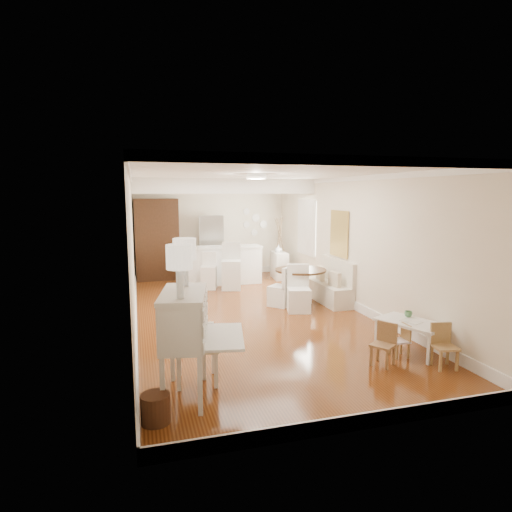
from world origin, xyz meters
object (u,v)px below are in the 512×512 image
breakfast_counter (224,265)px  sideboard (279,265)px  secretary_bureau (184,345)px  bar_stool_left (209,271)px  fridge (223,246)px  slip_chair_far (280,286)px  bar_stool_right (231,266)px  kids_chair_a (383,345)px  kids_chair_c (445,346)px  wicker_basket (156,408)px  pantry_cabinet (157,240)px  slip_chair_near (299,289)px  kids_table (410,337)px  dining_table (300,286)px  kids_chair_b (399,340)px  gustavian_armchair (197,344)px

breakfast_counter → sideboard: bearing=9.1°
secretary_bureau → bar_stool_left: bearing=89.0°
fridge → slip_chair_far: bearing=-82.1°
slip_chair_far → bar_stool_right: bearing=-113.1°
kids_chair_a → secretary_bureau: bearing=-120.6°
breakfast_counter → kids_chair_c: bearing=-74.2°
breakfast_counter → sideboard: 1.72m
wicker_basket → pantry_cabinet: 8.01m
slip_chair_near → slip_chair_far: bearing=127.9°
secretary_bureau → breakfast_counter: size_ratio=0.64×
secretary_bureau → kids_chair_a: secretary_bureau is taller
wicker_basket → slip_chair_near: size_ratio=0.33×
slip_chair_near → pantry_cabinet: 5.05m
bar_stool_left → pantry_cabinet: (-1.20, 1.63, 0.68)m
secretary_bureau → bar_stool_right: bearing=83.4°
wicker_basket → slip_chair_near: slip_chair_near is taller
kids_chair_a → bar_stool_left: size_ratio=0.66×
kids_table → kids_chair_a: kids_chair_a is taller
secretary_bureau → wicker_basket: (-0.38, -0.51, -0.49)m
pantry_cabinet → kids_chair_c: bearing=-64.9°
kids_chair_a → sideboard: size_ratio=0.77×
slip_chair_near → breakfast_counter: (-0.94, 3.17, 0.03)m
slip_chair_near → bar_stool_right: bearing=124.9°
dining_table → bar_stool_left: bar_stool_left is taller
bar_stool_right → sideboard: bar_stool_right is taller
kids_chair_b → kids_chair_c: 0.66m
secretary_bureau → kids_chair_c: 3.63m
slip_chair_far → breakfast_counter: bearing=-117.4°
kids_chair_c → dining_table: (-0.61, 3.93, 0.07)m
secretary_bureau → gustavian_armchair: 0.45m
sideboard → fridge: bearing=156.9°
wicker_basket → bar_stool_left: bearing=75.4°
secretary_bureau → kids_chair_b: (3.26, 0.42, -0.40)m
slip_chair_near → bar_stool_right: bar_stool_right is taller
kids_table → slip_chair_far: (-1.04, 3.17, 0.19)m
kids_chair_a → breakfast_counter: bearing=155.4°
slip_chair_near → bar_stool_right: (-0.90, 2.43, 0.12)m
pantry_cabinet → sideboard: bearing=-13.4°
gustavian_armchair → kids_chair_b: (3.06, 0.03, -0.26)m
secretary_bureau → slip_chair_near: bearing=60.8°
breakfast_counter → kids_chair_b: bearing=-75.9°
slip_chair_near → sideboard: slip_chair_near is taller
bar_stool_left → kids_chair_a: bearing=-57.5°
kids_chair_c → bar_stool_right: size_ratio=0.53×
breakfast_counter → fridge: size_ratio=1.14×
kids_chair_c → sideboard: size_ratio=0.79×
bar_stool_left → bar_stool_right: 0.60m
breakfast_counter → pantry_cabinet: bearing=147.6°
wicker_basket → sideboard: size_ratio=0.40×
secretary_bureau → dining_table: secretary_bureau is taller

